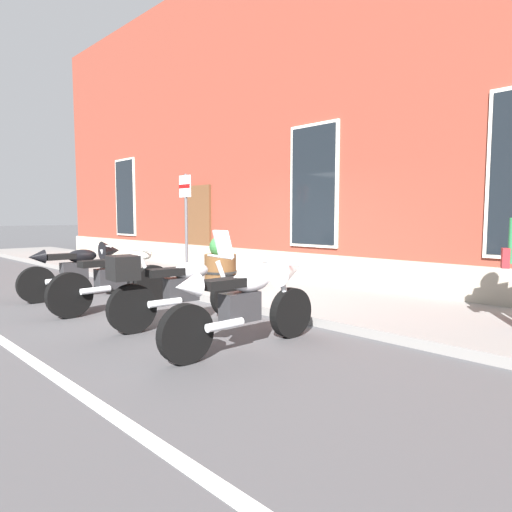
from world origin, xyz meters
TOP-DOWN VIEW (x-y plane):
  - ground_plane at (0.00, 0.00)m, footprint 140.00×140.00m
  - sidewalk at (0.00, 1.34)m, footprint 29.62×2.67m
  - lane_stripe at (0.00, -3.20)m, footprint 29.62×0.12m
  - brick_pub_facade at (0.00, 6.47)m, footprint 23.62×7.70m
  - motorcycle_black_sport at (-2.18, -1.32)m, footprint 0.62×2.01m
  - motorcycle_yellow_naked at (-0.70, -1.43)m, footprint 0.62×2.05m
  - motorcycle_silver_touring at (0.79, -1.29)m, footprint 0.69×2.12m
  - motorcycle_white_sport at (2.20, -1.28)m, footprint 0.62×2.11m
  - parking_sign at (-1.80, 0.73)m, footprint 0.36×0.07m
  - barrel_planter at (-0.57, 0.61)m, footprint 0.62×0.62m

SIDE VIEW (x-z plane):
  - ground_plane at x=0.00m, z-range 0.00..0.00m
  - lane_stripe at x=0.00m, z-range 0.00..0.01m
  - sidewalk at x=0.00m, z-range 0.00..0.12m
  - motorcycle_yellow_naked at x=-0.70m, z-range 0.01..0.95m
  - motorcycle_silver_touring at x=0.79m, z-range -0.11..1.17m
  - barrel_planter at x=-0.57m, z-range 0.05..1.04m
  - motorcycle_white_sport at x=2.20m, z-range 0.05..1.05m
  - motorcycle_black_sport at x=-2.18m, z-range 0.05..1.06m
  - parking_sign at x=-1.80m, z-range 0.46..2.67m
  - brick_pub_facade at x=0.00m, z-range -0.01..7.53m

